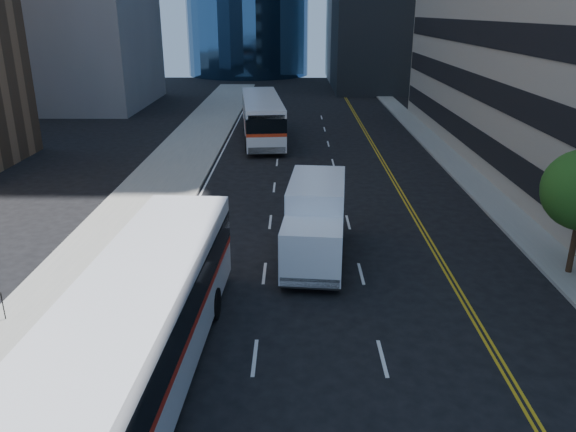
% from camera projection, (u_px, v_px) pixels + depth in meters
% --- Properties ---
extents(ground, '(160.00, 160.00, 0.00)m').
position_uv_depth(ground, '(375.00, 400.00, 15.65)').
color(ground, black).
rests_on(ground, ground).
extents(sidewalk_west, '(5.00, 90.00, 0.15)m').
position_uv_depth(sidewalk_west, '(177.00, 165.00, 39.20)').
color(sidewalk_west, gray).
rests_on(sidewalk_west, ground).
extents(sidewalk_east, '(2.00, 90.00, 0.15)m').
position_uv_depth(sidewalk_east, '(456.00, 166.00, 39.00)').
color(sidewalk_east, gray).
rests_on(sidewalk_east, ground).
extents(bus_front, '(3.57, 13.66, 3.49)m').
position_uv_depth(bus_front, '(141.00, 323.00, 15.88)').
color(bus_front, silver).
rests_on(bus_front, ground).
extents(bus_rear, '(4.37, 13.78, 3.49)m').
position_uv_depth(bus_rear, '(262.00, 117.00, 46.67)').
color(bus_rear, white).
rests_on(bus_rear, ground).
extents(box_truck, '(2.99, 7.09, 3.31)m').
position_uv_depth(box_truck, '(315.00, 221.00, 24.02)').
color(box_truck, white).
rests_on(box_truck, ground).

